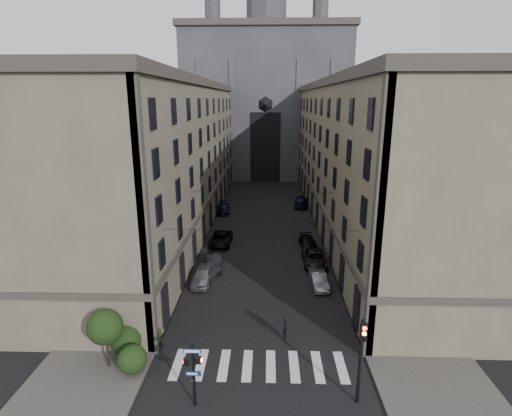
# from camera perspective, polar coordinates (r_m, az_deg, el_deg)

# --- Properties ---
(sidewalk_left) EXTENTS (7.00, 80.00, 0.15)m
(sidewalk_left) POSITION_cam_1_polar(r_m,az_deg,el_deg) (56.55, -9.59, -1.82)
(sidewalk_left) COLOR #383533
(sidewalk_left) RESTS_ON ground
(sidewalk_right) EXTENTS (7.00, 80.00, 0.15)m
(sidewalk_right) POSITION_cam_1_polar(r_m,az_deg,el_deg) (56.38, 11.85, -1.99)
(sidewalk_right) COLOR #383533
(sidewalk_right) RESTS_ON ground
(zebra_crossing) EXTENTS (11.00, 3.20, 0.01)m
(zebra_crossing) POSITION_cam_1_polar(r_m,az_deg,el_deg) (27.49, 0.44, -21.57)
(zebra_crossing) COLOR beige
(zebra_crossing) RESTS_ON ground
(building_left) EXTENTS (13.60, 60.60, 18.85)m
(building_left) POSITION_cam_1_polar(r_m,az_deg,el_deg) (55.24, -13.04, 7.45)
(building_left) COLOR #524C3F
(building_left) RESTS_ON ground
(building_right) EXTENTS (13.60, 60.60, 18.85)m
(building_right) POSITION_cam_1_polar(r_m,az_deg,el_deg) (55.03, 15.42, 7.27)
(building_right) COLOR brown
(building_right) RESTS_ON ground
(gothic_tower) EXTENTS (35.00, 23.00, 58.00)m
(gothic_tower) POSITION_cam_1_polar(r_m,az_deg,el_deg) (91.96, 1.42, 16.09)
(gothic_tower) COLOR #2D2D33
(gothic_tower) RESTS_ON ground
(pedestrian_signal_left) EXTENTS (1.02, 0.38, 4.00)m
(pedestrian_signal_left) POSITION_cam_1_polar(r_m,az_deg,el_deg) (23.63, -8.96, -21.78)
(pedestrian_signal_left) COLOR black
(pedestrian_signal_left) RESTS_ON ground
(traffic_light_right) EXTENTS (0.34, 0.50, 5.20)m
(traffic_light_right) POSITION_cam_1_polar(r_m,az_deg,el_deg) (23.64, 14.81, -19.25)
(traffic_light_right) COLOR black
(traffic_light_right) RESTS_ON ground
(shrub_cluster) EXTENTS (3.90, 4.40, 3.90)m
(shrub_cluster) POSITION_cam_1_polar(r_m,az_deg,el_deg) (27.99, -18.59, -17.27)
(shrub_cluster) COLOR black
(shrub_cluster) RESTS_ON sidewalk_left
(tram_wires) EXTENTS (14.00, 60.00, 0.43)m
(tram_wires) POSITION_cam_1_polar(r_m,az_deg,el_deg) (53.43, 1.15, 5.31)
(tram_wires) COLOR black
(tram_wires) RESTS_ON ground
(car_left_near) EXTENTS (1.98, 4.44, 1.48)m
(car_left_near) POSITION_cam_1_polar(r_m,az_deg,el_deg) (37.71, -7.58, -9.56)
(car_left_near) COLOR gray
(car_left_near) RESTS_ON ground
(car_left_midnear) EXTENTS (1.90, 4.46, 1.43)m
(car_left_midnear) POSITION_cam_1_polar(r_m,az_deg,el_deg) (40.76, -5.95, -7.58)
(car_left_midnear) COLOR black
(car_left_midnear) RESTS_ON ground
(car_left_midfar) EXTENTS (2.51, 5.18, 1.42)m
(car_left_midfar) POSITION_cam_1_polar(r_m,az_deg,el_deg) (46.95, -5.05, -4.42)
(car_left_midfar) COLOR black
(car_left_midfar) RESTS_ON ground
(car_left_far) EXTENTS (2.29, 4.88, 1.38)m
(car_left_far) POSITION_cam_1_polar(r_m,az_deg,el_deg) (60.03, -4.77, -0.04)
(car_left_far) COLOR black
(car_left_far) RESTS_ON ground
(car_right_near) EXTENTS (1.56, 3.93, 1.27)m
(car_right_near) POSITION_cam_1_polar(r_m,az_deg,el_deg) (37.21, 8.95, -10.15)
(car_right_near) COLOR slate
(car_right_near) RESTS_ON ground
(car_right_midnear) EXTENTS (2.35, 5.02, 1.39)m
(car_right_midnear) POSITION_cam_1_polar(r_m,az_deg,el_deg) (41.72, 8.34, -7.14)
(car_right_midnear) COLOR black
(car_right_midnear) RESTS_ON ground
(car_right_midfar) EXTENTS (2.10, 4.51, 1.27)m
(car_right_midfar) POSITION_cam_1_polar(r_m,az_deg,el_deg) (46.14, 7.45, -4.96)
(car_right_midfar) COLOR black
(car_right_midfar) RESTS_ON ground
(car_right_far) EXTENTS (2.48, 5.03, 1.65)m
(car_right_far) POSITION_cam_1_polar(r_m,az_deg,el_deg) (63.42, 6.44, 0.88)
(car_right_far) COLOR black
(car_right_far) RESTS_ON ground
(pedestrian) EXTENTS (0.41, 0.63, 1.73)m
(pedestrian) POSITION_cam_1_polar(r_m,az_deg,el_deg) (29.51, 4.25, -16.75)
(pedestrian) COLOR black
(pedestrian) RESTS_ON ground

